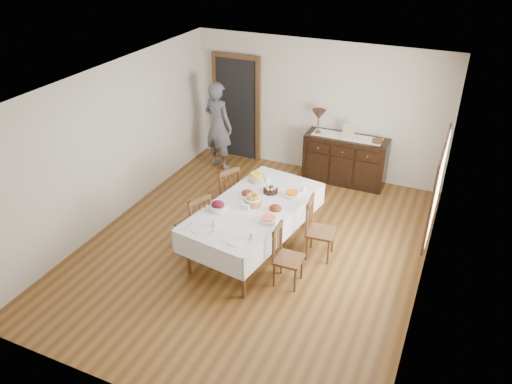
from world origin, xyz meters
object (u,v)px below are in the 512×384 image
at_px(chair_right_near, 285,255).
at_px(sideboard, 345,160).
at_px(chair_left_near, 195,223).
at_px(dining_table, 254,211).
at_px(table_lamp, 319,115).
at_px(chair_right_far, 318,228).
at_px(chair_left_far, 225,193).
at_px(person, 218,123).

relative_size(chair_right_near, sideboard, 0.59).
relative_size(chair_left_near, sideboard, 0.65).
xyz_separation_m(dining_table, chair_right_near, (0.71, -0.52, -0.25)).
distance_m(chair_right_near, sideboard, 3.29).
bearing_deg(sideboard, table_lamp, -176.73).
xyz_separation_m(chair_right_near, chair_right_far, (0.21, 0.78, 0.03)).
height_order(chair_left_near, chair_left_far, chair_left_near).
height_order(chair_right_far, table_lamp, table_lamp).
bearing_deg(person, dining_table, 142.18).
bearing_deg(dining_table, chair_right_far, 24.50).
distance_m(person, table_lamp, 2.00).
distance_m(chair_left_near, person, 2.98).
height_order(chair_right_near, sideboard, sideboard).
bearing_deg(chair_right_near, chair_left_far, 50.99).
bearing_deg(chair_left_near, table_lamp, -174.02).
xyz_separation_m(chair_left_near, chair_right_near, (1.50, -0.14, -0.05)).
bearing_deg(chair_left_near, person, -137.22).
height_order(person, table_lamp, person).
height_order(chair_left_far, sideboard, chair_left_far).
xyz_separation_m(dining_table, chair_left_near, (-0.80, -0.38, -0.20)).
distance_m(sideboard, table_lamp, 1.00).
distance_m(chair_left_near, chair_right_far, 1.83).
height_order(dining_table, chair_left_near, chair_left_near).
relative_size(chair_left_far, person, 0.52).
height_order(chair_right_near, person, person).
xyz_separation_m(chair_left_near, sideboard, (1.46, 3.15, -0.05)).
height_order(sideboard, table_lamp, table_lamp).
bearing_deg(chair_right_far, table_lamp, 13.30).
xyz_separation_m(dining_table, chair_right_far, (0.92, 0.26, -0.22)).
bearing_deg(dining_table, table_lamp, 96.66).
distance_m(chair_left_far, sideboard, 2.59).
xyz_separation_m(chair_right_near, table_lamp, (-0.61, 3.25, 0.83)).
relative_size(dining_table, chair_left_far, 2.52).
xyz_separation_m(chair_left_near, table_lamp, (0.89, 3.12, 0.77)).
xyz_separation_m(chair_left_near, person, (-1.05, 2.75, 0.44)).
bearing_deg(chair_right_near, chair_right_far, -17.03).
relative_size(sideboard, table_lamp, 3.37).
height_order(dining_table, sideboard, sideboard).
height_order(dining_table, chair_right_near, chair_right_near).
xyz_separation_m(chair_left_near, chair_right_far, (1.72, 0.64, -0.02)).
bearing_deg(person, table_lamp, -155.05).
distance_m(sideboard, person, 2.58).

